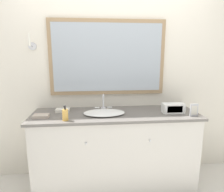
% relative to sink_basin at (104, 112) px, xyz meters
% --- Properties ---
extents(wall_back, '(8.00, 0.18, 2.55)m').
position_rel_sink_basin_xyz_m(wall_back, '(0.13, 0.35, 0.37)').
color(wall_back, silver).
rests_on(wall_back, ground_plane).
extents(vanity_counter, '(1.89, 0.60, 0.89)m').
position_rel_sink_basin_xyz_m(vanity_counter, '(0.13, 0.02, -0.46)').
color(vanity_counter, beige).
rests_on(vanity_counter, ground_plane).
extents(sink_basin, '(0.46, 0.35, 0.20)m').
position_rel_sink_basin_xyz_m(sink_basin, '(0.00, 0.00, 0.00)').
color(sink_basin, white).
rests_on(sink_basin, vanity_counter).
extents(soap_bottle, '(0.06, 0.06, 0.16)m').
position_rel_sink_basin_xyz_m(soap_bottle, '(-0.40, -0.19, 0.04)').
color(soap_bottle, gold).
rests_on(soap_bottle, vanity_counter).
extents(appliance_box, '(0.25, 0.11, 0.11)m').
position_rel_sink_basin_xyz_m(appliance_box, '(0.79, -0.03, 0.04)').
color(appliance_box, white).
rests_on(appliance_box, vanity_counter).
extents(picture_frame, '(0.09, 0.01, 0.14)m').
position_rel_sink_basin_xyz_m(picture_frame, '(0.96, -0.18, 0.05)').
color(picture_frame, '#B2B2B7').
rests_on(picture_frame, vanity_counter).
extents(hand_towel_near_sink, '(0.16, 0.11, 0.03)m').
position_rel_sink_basin_xyz_m(hand_towel_near_sink, '(-0.67, -0.07, -0.00)').
color(hand_towel_near_sink, '#B7A899').
rests_on(hand_towel_near_sink, vanity_counter).
extents(hand_towel_far_corner, '(0.16, 0.11, 0.04)m').
position_rel_sink_basin_xyz_m(hand_towel_far_corner, '(-0.48, 0.14, -0.00)').
color(hand_towel_far_corner, silver).
rests_on(hand_towel_far_corner, vanity_counter).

